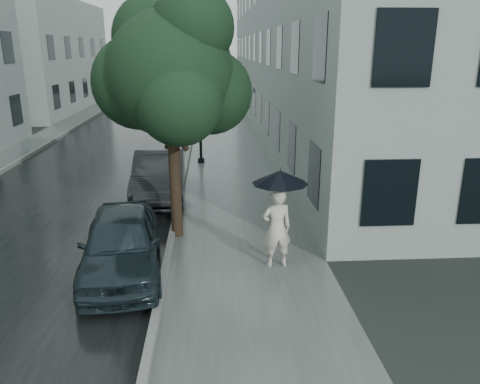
{
  "coord_description": "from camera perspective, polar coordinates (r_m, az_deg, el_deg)",
  "views": [
    {
      "loc": [
        -0.54,
        -7.96,
        4.62
      ],
      "look_at": [
        0.13,
        2.72,
        1.3
      ],
      "focal_mm": 35.0,
      "sensor_mm": 36.0,
      "label": 1
    }
  ],
  "objects": [
    {
      "name": "sidewalk_far",
      "position": [
        22.36,
        -27.15,
        3.42
      ],
      "size": [
        1.7,
        60.0,
        0.01
      ],
      "primitive_type": "cube",
      "color": "#4C5451",
      "rests_on": "ground"
    },
    {
      "name": "sidewalk",
      "position": [
        20.5,
        -1.27,
        4.24
      ],
      "size": [
        3.5,
        60.0,
        0.01
      ],
      "primitive_type": "cube",
      "color": "slate",
      "rests_on": "ground"
    },
    {
      "name": "kerb_near",
      "position": [
        20.5,
        -6.39,
        4.34
      ],
      "size": [
        0.15,
        60.0,
        0.15
      ],
      "primitive_type": "cube",
      "color": "slate",
      "rests_on": "ground"
    },
    {
      "name": "building_near",
      "position": [
        28.11,
        9.18,
        16.81
      ],
      "size": [
        7.02,
        36.0,
        9.0
      ],
      "color": "gray",
      "rests_on": "ground"
    },
    {
      "name": "street_tree",
      "position": [
        11.37,
        -8.42,
        14.29
      ],
      "size": [
        3.86,
        3.51,
        5.95
      ],
      "color": "#332619",
      "rests_on": "ground"
    },
    {
      "name": "umbrella",
      "position": [
        9.74,
        4.92,
        1.83
      ],
      "size": [
        1.29,
        1.29,
        1.3
      ],
      "rotation": [
        0.0,
        0.0,
        0.09
      ],
      "color": "black",
      "rests_on": "ground"
    },
    {
      "name": "kerb_far",
      "position": [
        21.99,
        -24.96,
        3.7
      ],
      "size": [
        0.15,
        60.0,
        0.15
      ],
      "primitive_type": "cube",
      "color": "slate",
      "rests_on": "ground"
    },
    {
      "name": "ground",
      "position": [
        9.22,
        0.28,
        -12.84
      ],
      "size": [
        120.0,
        120.0,
        0.0
      ],
      "primitive_type": "plane",
      "color": "black",
      "rests_on": "ground"
    },
    {
      "name": "lamp_post",
      "position": [
        19.17,
        -5.44,
        12.73
      ],
      "size": [
        0.85,
        0.32,
        5.5
      ],
      "rotation": [
        0.0,
        0.0,
        -0.02
      ],
      "color": "black",
      "rests_on": "ground"
    },
    {
      "name": "pedestrian",
      "position": [
        10.12,
        4.5,
        -4.42
      ],
      "size": [
        0.7,
        0.52,
        1.77
      ],
      "primitive_type": "imported",
      "rotation": [
        0.0,
        0.0,
        3.29
      ],
      "color": "beige",
      "rests_on": "sidewalk"
    },
    {
      "name": "car_far",
      "position": [
        15.1,
        -9.76,
        2.09
      ],
      "size": [
        1.75,
        4.49,
        1.46
      ],
      "primitive_type": "imported",
      "rotation": [
        0.0,
        0.0,
        0.05
      ],
      "color": "black",
      "rests_on": "ground"
    },
    {
      "name": "car_near",
      "position": [
        10.21,
        -14.28,
        -6.0
      ],
      "size": [
        2.07,
        4.15,
        1.36
      ],
      "primitive_type": "imported",
      "rotation": [
        0.0,
        0.0,
        0.12
      ],
      "color": "#1B2A2F",
      "rests_on": "ground"
    },
    {
      "name": "asphalt_road",
      "position": [
        20.98,
        -15.99,
        3.87
      ],
      "size": [
        6.85,
        60.0,
        0.0
      ],
      "primitive_type": "cube",
      "color": "black",
      "rests_on": "ground"
    },
    {
      "name": "building_far_b",
      "position": [
        40.2,
        -23.63,
        15.0
      ],
      "size": [
        7.02,
        18.0,
        8.0
      ],
      "color": "gray",
      "rests_on": "ground"
    }
  ]
}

